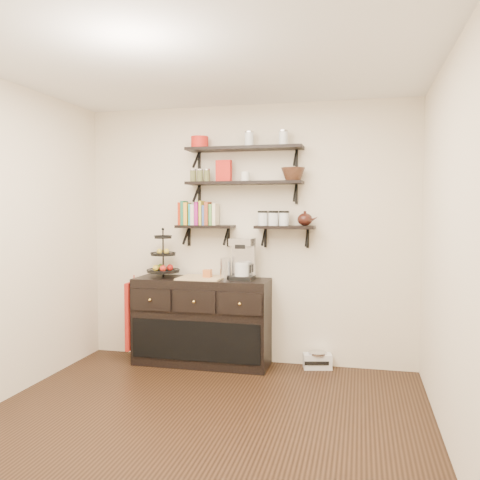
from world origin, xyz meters
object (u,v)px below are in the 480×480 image
object	(u,v)px
fruit_stand	(164,261)
radio	(317,360)
coffee_maker	(243,260)
sideboard	(202,321)

from	to	relation	value
fruit_stand	radio	distance (m)	1.89
coffee_maker	radio	world-z (taller)	coffee_maker
sideboard	coffee_maker	bearing A→B (deg)	3.79
sideboard	radio	bearing A→B (deg)	6.09
sideboard	radio	world-z (taller)	sideboard
sideboard	radio	size ratio (longest dim) A/B	4.57
radio	fruit_stand	bearing A→B (deg)	171.39
fruit_stand	radio	bearing A→B (deg)	4.38
fruit_stand	radio	size ratio (longest dim) A/B	1.62
sideboard	fruit_stand	size ratio (longest dim) A/B	2.82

